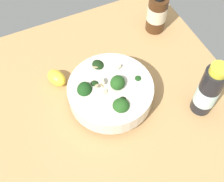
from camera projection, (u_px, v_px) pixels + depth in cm
name	position (u px, v px, depth cm)	size (l,w,h in cm)	color
ground_plane	(109.00, 101.00, 80.15)	(68.64, 68.64, 4.57)	tan
bowl_of_broccoli	(112.00, 91.00, 74.39)	(22.06, 22.06, 9.73)	silver
lemon_wedge	(57.00, 78.00, 79.31)	(6.04, 4.03, 3.88)	yellow
bottle_tall	(157.00, 13.00, 87.05)	(6.02, 6.02, 13.13)	#472814
bottle_short	(208.00, 91.00, 69.97)	(5.54, 5.54, 17.24)	black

